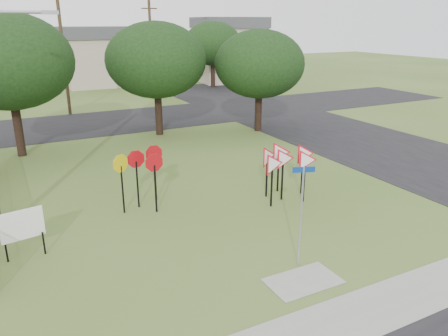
{
  "coord_description": "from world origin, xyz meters",
  "views": [
    {
      "loc": [
        -6.65,
        -10.56,
        6.74
      ],
      "look_at": [
        0.35,
        3.0,
        1.6
      ],
      "focal_mm": 35.0,
      "sensor_mm": 36.0,
      "label": 1
    }
  ],
  "objects_px": {
    "street_name_sign": "(301,211)",
    "info_board": "(22,227)",
    "yield_sign_cluster": "(285,160)",
    "stop_sign_cluster": "(142,165)"
  },
  "relations": [
    {
      "from": "stop_sign_cluster",
      "to": "yield_sign_cluster",
      "type": "xyz_separation_m",
      "value": [
        5.27,
        -1.64,
        -0.09
      ]
    },
    {
      "from": "street_name_sign",
      "to": "info_board",
      "type": "distance_m",
      "value": 8.12
    },
    {
      "from": "stop_sign_cluster",
      "to": "info_board",
      "type": "xyz_separation_m",
      "value": [
        -4.27,
        -1.98,
        -0.67
      ]
    },
    {
      "from": "street_name_sign",
      "to": "yield_sign_cluster",
      "type": "relative_size",
      "value": 1.08
    },
    {
      "from": "street_name_sign",
      "to": "yield_sign_cluster",
      "type": "bearing_deg",
      "value": 60.03
    },
    {
      "from": "street_name_sign",
      "to": "info_board",
      "type": "bearing_deg",
      "value": 149.62
    },
    {
      "from": "yield_sign_cluster",
      "to": "street_name_sign",
      "type": "bearing_deg",
      "value": -119.97
    },
    {
      "from": "street_name_sign",
      "to": "info_board",
      "type": "xyz_separation_m",
      "value": [
        -6.98,
        4.09,
        -0.7
      ]
    },
    {
      "from": "stop_sign_cluster",
      "to": "yield_sign_cluster",
      "type": "bearing_deg",
      "value": -17.24
    },
    {
      "from": "yield_sign_cluster",
      "to": "info_board",
      "type": "bearing_deg",
      "value": -177.95
    }
  ]
}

